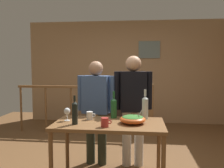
{
  "coord_description": "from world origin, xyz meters",
  "views": [
    {
      "loc": [
        0.31,
        -3.35,
        1.5
      ],
      "look_at": [
        -0.04,
        -0.23,
        1.23
      ],
      "focal_mm": 38.34,
      "sensor_mm": 36.0,
      "label": 1
    }
  ],
  "objects_px": {
    "tv_console": "(106,114)",
    "wine_bottle_clear": "(145,107)",
    "framed_picture": "(149,50)",
    "serving_table": "(109,130)",
    "mug_white": "(90,116)",
    "wine_bottle_dark": "(75,112)",
    "wine_bottle_green": "(114,107)",
    "person_standing_right": "(133,102)",
    "wine_glass": "(67,112)",
    "stair_railing": "(106,103)",
    "person_standing_left": "(96,104)",
    "mug_red": "(105,122)",
    "flat_screen_tv": "(106,93)",
    "salad_bowl": "(133,119)"
  },
  "relations": [
    {
      "from": "mug_red",
      "to": "person_standing_right",
      "type": "relative_size",
      "value": 0.08
    },
    {
      "from": "framed_picture",
      "to": "tv_console",
      "type": "xyz_separation_m",
      "value": [
        -1.04,
        -0.29,
        -1.59
      ]
    },
    {
      "from": "wine_glass",
      "to": "person_standing_left",
      "type": "xyz_separation_m",
      "value": [
        0.26,
        0.59,
        -0.0
      ]
    },
    {
      "from": "flat_screen_tv",
      "to": "person_standing_left",
      "type": "bearing_deg",
      "value": -85.7
    },
    {
      "from": "serving_table",
      "to": "person_standing_left",
      "type": "distance_m",
      "value": 0.71
    },
    {
      "from": "serving_table",
      "to": "wine_bottle_clear",
      "type": "height_order",
      "value": "wine_bottle_clear"
    },
    {
      "from": "wine_bottle_dark",
      "to": "framed_picture",
      "type": "bearing_deg",
      "value": 73.64
    },
    {
      "from": "wine_bottle_green",
      "to": "mug_white",
      "type": "relative_size",
      "value": 3.02
    },
    {
      "from": "wine_glass",
      "to": "wine_bottle_clear",
      "type": "height_order",
      "value": "wine_bottle_clear"
    },
    {
      "from": "salad_bowl",
      "to": "wine_bottle_green",
      "type": "xyz_separation_m",
      "value": [
        -0.25,
        0.26,
        0.09
      ]
    },
    {
      "from": "person_standing_left",
      "to": "person_standing_right",
      "type": "xyz_separation_m",
      "value": [
        0.54,
        0.0,
        0.05
      ]
    },
    {
      "from": "stair_railing",
      "to": "person_standing_right",
      "type": "height_order",
      "value": "person_standing_right"
    },
    {
      "from": "salad_bowl",
      "to": "mug_red",
      "type": "relative_size",
      "value": 2.52
    },
    {
      "from": "stair_railing",
      "to": "person_standing_right",
      "type": "relative_size",
      "value": 1.82
    },
    {
      "from": "wine_bottle_clear",
      "to": "mug_red",
      "type": "relative_size",
      "value": 3.13
    },
    {
      "from": "tv_console",
      "to": "flat_screen_tv",
      "type": "relative_size",
      "value": 1.38
    },
    {
      "from": "person_standing_left",
      "to": "mug_red",
      "type": "bearing_deg",
      "value": 114.64
    },
    {
      "from": "serving_table",
      "to": "person_standing_left",
      "type": "relative_size",
      "value": 0.86
    },
    {
      "from": "flat_screen_tv",
      "to": "wine_bottle_clear",
      "type": "relative_size",
      "value": 1.71
    },
    {
      "from": "mug_red",
      "to": "serving_table",
      "type": "bearing_deg",
      "value": 83.92
    },
    {
      "from": "serving_table",
      "to": "mug_white",
      "type": "bearing_deg",
      "value": 154.45
    },
    {
      "from": "tv_console",
      "to": "mug_red",
      "type": "relative_size",
      "value": 7.36
    },
    {
      "from": "serving_table",
      "to": "mug_white",
      "type": "relative_size",
      "value": 11.41
    },
    {
      "from": "tv_console",
      "to": "wine_bottle_clear",
      "type": "height_order",
      "value": "wine_bottle_clear"
    },
    {
      "from": "salad_bowl",
      "to": "wine_bottle_green",
      "type": "distance_m",
      "value": 0.37
    },
    {
      "from": "serving_table",
      "to": "person_standing_left",
      "type": "xyz_separation_m",
      "value": [
        -0.27,
        0.62,
        0.2
      ]
    },
    {
      "from": "framed_picture",
      "to": "mug_white",
      "type": "distance_m",
      "value": 3.38
    },
    {
      "from": "flat_screen_tv",
      "to": "mug_red",
      "type": "xyz_separation_m",
      "value": [
        0.42,
        -3.12,
        0.07
      ]
    },
    {
      "from": "serving_table",
      "to": "mug_red",
      "type": "relative_size",
      "value": 10.82
    },
    {
      "from": "wine_glass",
      "to": "wine_bottle_dark",
      "type": "height_order",
      "value": "wine_bottle_dark"
    },
    {
      "from": "wine_glass",
      "to": "wine_bottle_dark",
      "type": "relative_size",
      "value": 0.48
    },
    {
      "from": "tv_console",
      "to": "wine_bottle_clear",
      "type": "relative_size",
      "value": 2.35
    },
    {
      "from": "framed_picture",
      "to": "wine_bottle_clear",
      "type": "xyz_separation_m",
      "value": [
        -0.16,
        -2.99,
        -0.9
      ]
    },
    {
      "from": "wine_bottle_green",
      "to": "stair_railing",
      "type": "bearing_deg",
      "value": 101.15
    },
    {
      "from": "stair_railing",
      "to": "wine_glass",
      "type": "relative_size",
      "value": 17.91
    },
    {
      "from": "wine_bottle_green",
      "to": "flat_screen_tv",
      "type": "bearing_deg",
      "value": 100.1
    },
    {
      "from": "wine_bottle_dark",
      "to": "wine_bottle_clear",
      "type": "relative_size",
      "value": 0.89
    },
    {
      "from": "tv_console",
      "to": "flat_screen_tv",
      "type": "height_order",
      "value": "flat_screen_tv"
    },
    {
      "from": "wine_bottle_clear",
      "to": "mug_white",
      "type": "height_order",
      "value": "wine_bottle_clear"
    },
    {
      "from": "mug_red",
      "to": "tv_console",
      "type": "bearing_deg",
      "value": 97.64
    },
    {
      "from": "wine_bottle_dark",
      "to": "mug_red",
      "type": "relative_size",
      "value": 2.79
    },
    {
      "from": "wine_glass",
      "to": "flat_screen_tv",
      "type": "bearing_deg",
      "value": 88.3
    },
    {
      "from": "wine_bottle_clear",
      "to": "framed_picture",
      "type": "bearing_deg",
      "value": 86.9
    },
    {
      "from": "salad_bowl",
      "to": "person_standing_right",
      "type": "height_order",
      "value": "person_standing_right"
    },
    {
      "from": "tv_console",
      "to": "wine_bottle_dark",
      "type": "distance_m",
      "value": 3.15
    },
    {
      "from": "wine_glass",
      "to": "salad_bowl",
      "type": "bearing_deg",
      "value": -2.76
    },
    {
      "from": "stair_railing",
      "to": "flat_screen_tv",
      "type": "height_order",
      "value": "stair_railing"
    },
    {
      "from": "salad_bowl",
      "to": "person_standing_left",
      "type": "relative_size",
      "value": 0.2
    },
    {
      "from": "wine_bottle_dark",
      "to": "person_standing_right",
      "type": "height_order",
      "value": "person_standing_right"
    },
    {
      "from": "flat_screen_tv",
      "to": "wine_bottle_green",
      "type": "distance_m",
      "value": 2.71
    }
  ]
}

